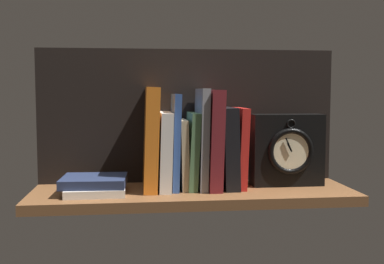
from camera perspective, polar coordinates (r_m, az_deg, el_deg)
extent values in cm
cube|color=brown|center=(120.46, 0.16, -7.54)|extent=(80.55, 24.86, 2.50)
cube|color=black|center=(129.59, -0.46, 1.95)|extent=(80.55, 1.20, 36.11)
cube|color=orange|center=(120.25, -4.95, -0.77)|extent=(4.26, 16.63, 25.83)
cube|color=silver|center=(120.75, -3.30, -2.23)|extent=(3.58, 16.47, 19.55)
cube|color=#2D4C8E|center=(120.67, -2.06, -1.13)|extent=(2.40, 14.01, 24.11)
cube|color=tan|center=(121.23, -1.08, -2.64)|extent=(2.16, 12.91, 17.61)
cube|color=#476B44|center=(121.37, 0.02, -2.23)|extent=(3.23, 14.01, 19.37)
cube|color=gray|center=(121.33, 1.15, -0.77)|extent=(2.57, 15.27, 25.47)
cube|color=maroon|center=(121.78, 2.51, -0.84)|extent=(3.97, 16.89, 25.16)
cube|color=black|center=(122.67, 4.25, -1.86)|extent=(4.26, 15.07, 20.68)
cube|color=red|center=(123.31, 5.70, -1.85)|extent=(2.81, 13.61, 20.57)
cube|color=black|center=(127.42, 11.31, -2.10)|extent=(18.77, 6.49, 18.77)
torus|color=black|center=(123.98, 11.83, -2.30)|extent=(12.06, 1.48, 12.06)
cylinder|color=beige|center=(123.98, 11.83, -2.30)|extent=(9.73, 0.60, 9.73)
cube|color=black|center=(123.21, 11.67, -1.85)|extent=(1.40, 0.30, 2.24)
cube|color=black|center=(123.07, 11.58, -1.53)|extent=(1.82, 0.30, 3.60)
torus|color=black|center=(123.70, 11.83, 0.96)|extent=(2.44, 0.44, 2.44)
cube|color=beige|center=(118.10, -11.50, -6.81)|extent=(14.41, 13.74, 1.86)
cube|color=#232D4C|center=(118.13, -11.68, -5.80)|extent=(15.92, 13.64, 2.20)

